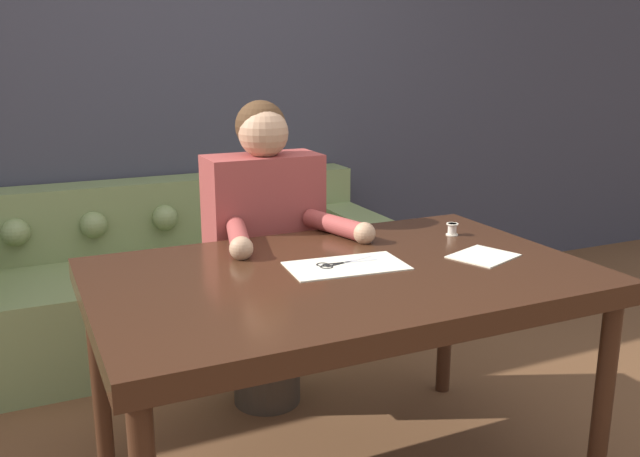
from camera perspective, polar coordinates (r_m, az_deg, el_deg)
wall_back at (r=3.79m, az=-10.84°, el=12.27°), size 8.00×0.06×2.60m
dining_table at (r=2.15m, az=1.89°, el=-5.24°), size 1.54×0.97×0.77m
couch at (r=3.52m, az=-12.21°, el=-4.63°), size 2.15×0.81×0.80m
person at (r=2.72m, az=-4.63°, el=-2.35°), size 0.54×0.59×1.26m
pattern_paper_main at (r=2.15m, az=2.23°, el=-3.16°), size 0.39×0.24×0.00m
pattern_paper_offcut at (r=2.32m, az=13.59°, el=-2.27°), size 0.25×0.23×0.00m
scissors at (r=2.17m, az=1.41°, el=-3.04°), size 0.21×0.07×0.01m
thread_spool at (r=2.56m, az=11.07°, el=-0.06°), size 0.04×0.04×0.05m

